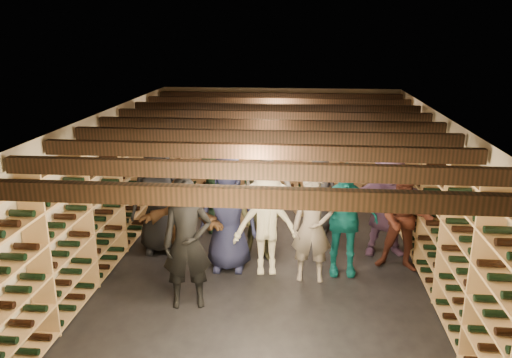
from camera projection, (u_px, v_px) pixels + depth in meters
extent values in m
plane|color=black|center=(267.00, 257.00, 8.43)|extent=(8.00, 8.00, 0.00)
cube|color=#C3B697|center=(279.00, 139.00, 11.90)|extent=(5.50, 0.02, 2.40)
cube|color=#C3B697|center=(234.00, 332.00, 4.27)|extent=(5.50, 0.02, 2.40)
cube|color=#C3B697|center=(103.00, 185.00, 8.33)|extent=(0.02, 8.00, 2.40)
cube|color=#C3B697|center=(442.00, 195.00, 7.84)|extent=(0.02, 8.00, 2.40)
cube|color=beige|center=(268.00, 116.00, 7.74)|extent=(5.50, 8.00, 0.01)
cube|color=black|center=(240.00, 197.00, 4.44)|extent=(5.40, 0.12, 0.18)
cube|color=black|center=(250.00, 170.00, 5.28)|extent=(5.40, 0.12, 0.18)
cube|color=black|center=(258.00, 151.00, 6.11)|extent=(5.40, 0.12, 0.18)
cube|color=black|center=(263.00, 137.00, 6.95)|extent=(5.40, 0.12, 0.18)
cube|color=black|center=(268.00, 125.00, 7.78)|extent=(5.40, 0.12, 0.18)
cube|color=black|center=(271.00, 116.00, 8.62)|extent=(5.40, 0.12, 0.18)
cube|color=black|center=(274.00, 109.00, 9.45)|extent=(5.40, 0.12, 0.18)
cube|color=black|center=(277.00, 102.00, 10.29)|extent=(5.40, 0.12, 0.18)
cube|color=black|center=(279.00, 97.00, 11.12)|extent=(5.40, 0.12, 0.18)
cube|color=tan|center=(114.00, 193.00, 8.35)|extent=(0.32, 7.50, 2.15)
cube|color=tan|center=(429.00, 202.00, 7.89)|extent=(0.32, 7.50, 2.15)
cube|color=tan|center=(279.00, 145.00, 11.78)|extent=(4.70, 0.30, 2.15)
cube|color=tan|center=(254.00, 220.00, 9.85)|extent=(0.52, 0.35, 0.17)
cube|color=tan|center=(254.00, 212.00, 9.80)|extent=(0.52, 0.35, 0.17)
cube|color=tan|center=(254.00, 204.00, 9.76)|extent=(0.52, 0.35, 0.17)
cube|color=tan|center=(254.00, 196.00, 9.71)|extent=(0.52, 0.35, 0.17)
cube|color=tan|center=(307.00, 209.00, 10.44)|extent=(0.57, 0.45, 0.17)
cube|color=tan|center=(308.00, 202.00, 10.40)|extent=(0.57, 0.45, 0.17)
cube|color=tan|center=(308.00, 194.00, 10.35)|extent=(0.57, 0.45, 0.17)
cube|color=tan|center=(357.00, 203.00, 10.83)|extent=(0.55, 0.42, 0.17)
imported|color=black|center=(158.00, 198.00, 8.45)|extent=(1.01, 0.74, 1.91)
imported|color=black|center=(187.00, 244.00, 6.73)|extent=(0.75, 0.57, 1.84)
imported|color=brown|center=(259.00, 215.00, 8.20)|extent=(0.88, 0.77, 1.53)
imported|color=#EEE8BE|center=(267.00, 225.00, 7.68)|extent=(1.10, 0.71, 1.62)
imported|color=#116F70|center=(343.00, 219.00, 7.67)|extent=(1.06, 0.46, 1.80)
imported|color=brown|center=(183.00, 224.00, 7.83)|extent=(1.48, 0.70, 1.53)
imported|color=#1D2141|center=(228.00, 214.00, 7.81)|extent=(0.93, 0.62, 1.86)
imported|color=gray|center=(312.00, 228.00, 7.46)|extent=(0.62, 0.41, 1.68)
imported|color=#431D14|center=(405.00, 219.00, 7.77)|extent=(0.95, 0.81, 1.72)
imported|color=#9F9791|center=(268.00, 183.00, 9.42)|extent=(1.34, 1.06, 1.82)
imported|color=#26462F|center=(217.00, 182.00, 9.33)|extent=(1.19, 0.69, 1.91)
imported|color=slate|center=(388.00, 203.00, 8.36)|extent=(1.73, 0.68, 1.83)
imported|color=#323238|center=(319.00, 193.00, 9.38)|extent=(0.81, 0.61, 1.49)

